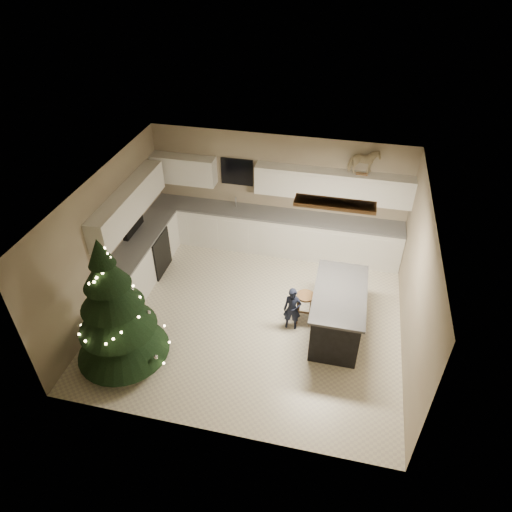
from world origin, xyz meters
name	(u,v)px	position (x,y,z in m)	size (l,w,h in m)	color
ground_plane	(252,315)	(0.00, 0.00, 0.00)	(5.50, 5.50, 0.00)	beige
room_shell	(253,240)	(0.02, 0.00, 1.75)	(5.52, 5.02, 2.61)	tan
cabinetry	(228,229)	(-0.91, 1.65, 0.76)	(5.50, 3.20, 2.00)	silver
island	(338,312)	(1.58, -0.07, 0.48)	(0.90, 1.70, 0.95)	black
bar_stool	(305,301)	(0.98, 0.09, 0.47)	(0.33, 0.33, 0.63)	brown
christmas_tree	(116,316)	(-1.85, -1.52, 1.03)	(1.57, 1.51, 2.51)	#3F2816
toddler	(292,309)	(0.78, -0.13, 0.44)	(0.32, 0.21, 0.88)	black
rocking_horse	(364,162)	(1.69, 2.33, 2.27)	(0.63, 0.42, 0.51)	brown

